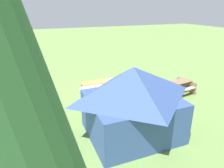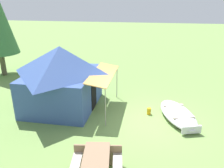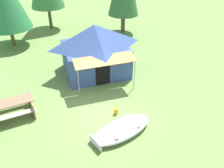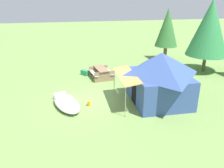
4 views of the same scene
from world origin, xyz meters
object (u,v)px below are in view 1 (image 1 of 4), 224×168
(beached_rowboat, at_px, (98,85))
(cooler_box, at_px, (178,82))
(canvas_cabin_tent, at_px, (132,101))
(fuel_can, at_px, (102,94))
(picnic_table, at_px, (178,86))

(beached_rowboat, distance_m, cooler_box, 5.16)
(canvas_cabin_tent, bearing_deg, cooler_box, -145.25)
(cooler_box, relative_size, fuel_can, 2.02)
(beached_rowboat, bearing_deg, canvas_cabin_tent, 86.22)
(picnic_table, height_order, cooler_box, picnic_table)
(beached_rowboat, relative_size, cooler_box, 4.98)
(beached_rowboat, xyz_separation_m, fuel_can, (0.18, 1.19, -0.06))
(canvas_cabin_tent, bearing_deg, fuel_can, -92.30)
(beached_rowboat, relative_size, picnic_table, 1.56)
(canvas_cabin_tent, bearing_deg, beached_rowboat, -93.78)
(canvas_cabin_tent, distance_m, picnic_table, 5.18)
(beached_rowboat, height_order, cooler_box, beached_rowboat)
(canvas_cabin_tent, relative_size, fuel_can, 13.59)
(picnic_table, xyz_separation_m, fuel_can, (4.22, -1.32, -0.32))
(beached_rowboat, height_order, picnic_table, picnic_table)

